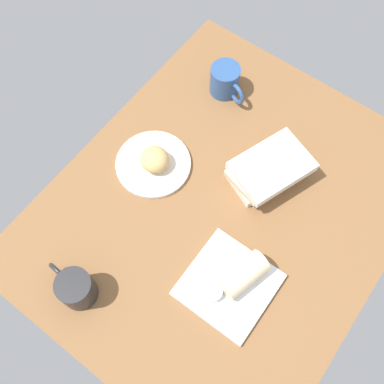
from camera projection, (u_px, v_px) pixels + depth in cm
name	position (u px, v px, depth cm)	size (l,w,h in cm)	color
dining_table	(223.00, 210.00, 131.60)	(110.00, 90.00, 4.00)	brown
round_plate	(153.00, 164.00, 134.76)	(22.16, 22.16, 1.40)	silver
scone_pastry	(155.00, 159.00, 131.07)	(8.44, 8.26, 6.21)	tan
square_plate	(228.00, 285.00, 119.81)	(22.17, 22.17, 1.60)	white
sauce_cup	(212.00, 291.00, 116.96)	(5.76, 5.76, 2.57)	silver
breakfast_wrap	(243.00, 275.00, 116.80)	(6.54, 6.54, 12.82)	beige
book_stack	(267.00, 170.00, 129.78)	(25.08, 21.53, 8.16)	silver
coffee_mug	(75.00, 288.00, 115.15)	(9.22, 14.48, 10.00)	#262628
second_mug	(226.00, 81.00, 141.97)	(9.22, 14.03, 9.94)	#2D518C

